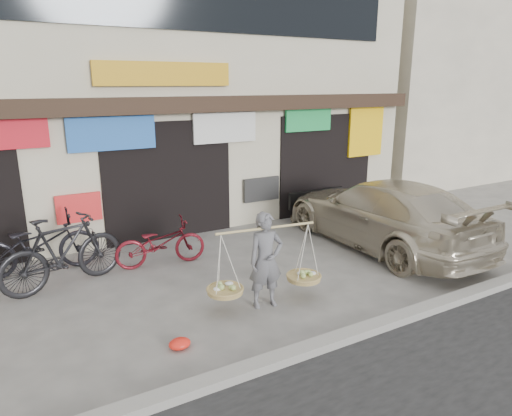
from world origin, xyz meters
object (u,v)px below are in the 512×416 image
street_vendor (266,264)px  bike_0 (37,244)px  bike_2 (160,243)px  suv (382,213)px  bike_1 (63,252)px

street_vendor → bike_0: size_ratio=0.87×
bike_2 → suv: 4.82m
street_vendor → suv: 3.91m
suv → street_vendor: bearing=19.0°
street_vendor → bike_1: 3.62m
bike_0 → bike_1: size_ratio=1.01×
bike_1 → suv: (6.44, -1.15, 0.09)m
bike_1 → bike_2: (1.80, 0.12, -0.19)m
street_vendor → bike_0: bearing=141.2°
bike_0 → suv: bearing=-105.0°
bike_1 → suv: suv is taller
bike_2 → bike_1: bearing=100.8°
bike_0 → bike_1: (0.34, -0.89, 0.08)m
street_vendor → bike_2: 2.68m
street_vendor → bike_1: bearing=146.9°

